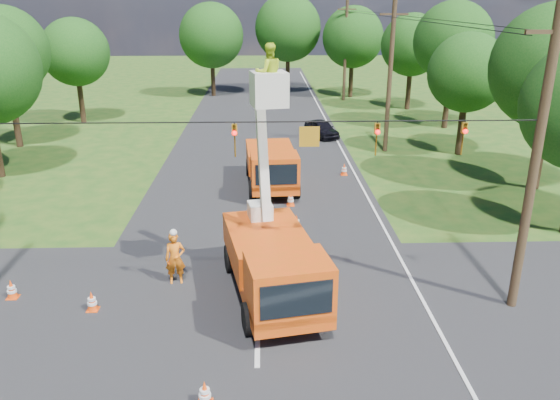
{
  "coord_description": "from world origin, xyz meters",
  "views": [
    {
      "loc": [
        0.24,
        -13.7,
        9.64
      ],
      "look_at": [
        0.84,
        5.44,
        2.6
      ],
      "focal_mm": 35.0,
      "sensor_mm": 36.0,
      "label": 1
    }
  ],
  "objects_px": {
    "tree_left_e": "(4,51)",
    "tree_far_c": "(353,37)",
    "distant_car": "(322,129)",
    "traffic_cone_4": "(92,301)",
    "pole_right_mid": "(390,74)",
    "tree_right_b": "(555,67)",
    "tree_right_e": "(412,45)",
    "traffic_cone_3": "(291,199)",
    "tree_far_a": "(211,36)",
    "bucket_truck": "(273,251)",
    "traffic_cone_0": "(205,393)",
    "pole_right_near": "(536,159)",
    "traffic_cone_7": "(344,169)",
    "ground_worker": "(175,259)",
    "tree_right_d": "(453,41)",
    "pole_right_far": "(345,49)",
    "tree_far_b": "(288,28)",
    "traffic_cone_5": "(12,289)",
    "traffic_cone_2": "(297,223)",
    "second_truck": "(272,165)",
    "tree_left_f": "(75,52)",
    "tree_right_c": "(468,73)"
  },
  "relations": [
    {
      "from": "pole_right_mid",
      "to": "tree_far_c",
      "type": "relative_size",
      "value": 1.09
    },
    {
      "from": "traffic_cone_4",
      "to": "tree_right_b",
      "type": "xyz_separation_m",
      "value": [
        20.44,
        11.89,
        6.08
      ]
    },
    {
      "from": "traffic_cone_5",
      "to": "tree_right_e",
      "type": "height_order",
      "value": "tree_right_e"
    },
    {
      "from": "tree_far_c",
      "to": "pole_right_near",
      "type": "bearing_deg",
      "value": -91.36
    },
    {
      "from": "traffic_cone_3",
      "to": "pole_right_mid",
      "type": "xyz_separation_m",
      "value": [
        6.94,
        10.36,
        4.75
      ]
    },
    {
      "from": "tree_right_c",
      "to": "pole_right_mid",
      "type": "bearing_deg",
      "value": 167.99
    },
    {
      "from": "traffic_cone_7",
      "to": "tree_left_f",
      "type": "relative_size",
      "value": 0.08
    },
    {
      "from": "tree_left_f",
      "to": "traffic_cone_3",
      "type": "bearing_deg",
      "value": -51.21
    },
    {
      "from": "pole_right_near",
      "to": "tree_left_f",
      "type": "relative_size",
      "value": 1.19
    },
    {
      "from": "pole_right_far",
      "to": "traffic_cone_3",
      "type": "bearing_deg",
      "value": -102.87
    },
    {
      "from": "ground_worker",
      "to": "traffic_cone_3",
      "type": "relative_size",
      "value": 2.78
    },
    {
      "from": "traffic_cone_7",
      "to": "tree_far_a",
      "type": "bearing_deg",
      "value": 109.28
    },
    {
      "from": "traffic_cone_5",
      "to": "traffic_cone_7",
      "type": "distance_m",
      "value": 19.06
    },
    {
      "from": "traffic_cone_0",
      "to": "pole_right_near",
      "type": "height_order",
      "value": "pole_right_near"
    },
    {
      "from": "ground_worker",
      "to": "bucket_truck",
      "type": "bearing_deg",
      "value": -26.3
    },
    {
      "from": "traffic_cone_3",
      "to": "tree_right_d",
      "type": "relative_size",
      "value": 0.07
    },
    {
      "from": "second_truck",
      "to": "tree_far_a",
      "type": "distance_m",
      "value": 31.4
    },
    {
      "from": "traffic_cone_2",
      "to": "traffic_cone_4",
      "type": "height_order",
      "value": "same"
    },
    {
      "from": "traffic_cone_0",
      "to": "tree_left_e",
      "type": "height_order",
      "value": "tree_left_e"
    },
    {
      "from": "tree_right_e",
      "to": "tree_far_c",
      "type": "xyz_separation_m",
      "value": [
        -4.3,
        7.0,
        0.25
      ]
    },
    {
      "from": "bucket_truck",
      "to": "tree_right_e",
      "type": "xyz_separation_m",
      "value": [
        13.27,
        34.21,
        4.04
      ]
    },
    {
      "from": "traffic_cone_0",
      "to": "second_truck",
      "type": "bearing_deg",
      "value": 83.37
    },
    {
      "from": "ground_worker",
      "to": "pole_right_near",
      "type": "xyz_separation_m",
      "value": [
        11.44,
        -1.91,
        4.12
      ]
    },
    {
      "from": "traffic_cone_3",
      "to": "pole_right_near",
      "type": "relative_size",
      "value": 0.07
    },
    {
      "from": "tree_right_e",
      "to": "distant_car",
      "type": "bearing_deg",
      "value": -130.27
    },
    {
      "from": "ground_worker",
      "to": "distant_car",
      "type": "relative_size",
      "value": 0.53
    },
    {
      "from": "traffic_cone_7",
      "to": "tree_left_e",
      "type": "height_order",
      "value": "tree_left_e"
    },
    {
      "from": "tree_right_b",
      "to": "tree_far_c",
      "type": "relative_size",
      "value": 1.05
    },
    {
      "from": "traffic_cone_5",
      "to": "tree_right_c",
      "type": "distance_m",
      "value": 28.57
    },
    {
      "from": "tree_right_d",
      "to": "tree_far_c",
      "type": "distance_m",
      "value": 15.92
    },
    {
      "from": "bucket_truck",
      "to": "traffic_cone_3",
      "type": "xyz_separation_m",
      "value": [
        1.03,
        8.85,
        -1.41
      ]
    },
    {
      "from": "tree_far_b",
      "to": "tree_right_b",
      "type": "bearing_deg",
      "value": -70.02
    },
    {
      "from": "traffic_cone_3",
      "to": "pole_right_far",
      "type": "distance_m",
      "value": 31.5
    },
    {
      "from": "pole_right_mid",
      "to": "tree_left_f",
      "type": "xyz_separation_m",
      "value": [
        -23.3,
        10.0,
        0.58
      ]
    },
    {
      "from": "tree_right_d",
      "to": "tree_right_b",
      "type": "bearing_deg",
      "value": -89.24
    },
    {
      "from": "traffic_cone_7",
      "to": "tree_far_b",
      "type": "relative_size",
      "value": 0.07
    },
    {
      "from": "tree_right_d",
      "to": "pole_right_near",
      "type": "bearing_deg",
      "value": -103.13
    },
    {
      "from": "traffic_cone_5",
      "to": "traffic_cone_4",
      "type": "bearing_deg",
      "value": -16.53
    },
    {
      "from": "traffic_cone_0",
      "to": "tree_far_a",
      "type": "height_order",
      "value": "tree_far_a"
    },
    {
      "from": "traffic_cone_3",
      "to": "tree_far_a",
      "type": "xyz_separation_m",
      "value": [
        -6.56,
        33.36,
        5.83
      ]
    },
    {
      "from": "traffic_cone_4",
      "to": "pole_right_mid",
      "type": "distance_m",
      "value": 24.75
    },
    {
      "from": "tree_left_e",
      "to": "tree_far_c",
      "type": "xyz_separation_m",
      "value": [
        26.3,
        20.0,
        -0.43
      ]
    },
    {
      "from": "traffic_cone_2",
      "to": "traffic_cone_4",
      "type": "distance_m",
      "value": 9.64
    },
    {
      "from": "traffic_cone_2",
      "to": "tree_right_b",
      "type": "relative_size",
      "value": 0.07
    },
    {
      "from": "traffic_cone_2",
      "to": "tree_right_e",
      "type": "distance_m",
      "value": 31.34
    },
    {
      "from": "tree_right_b",
      "to": "pole_right_near",
      "type": "bearing_deg",
      "value": -118.44
    },
    {
      "from": "tree_right_d",
      "to": "tree_far_a",
      "type": "relative_size",
      "value": 1.02
    },
    {
      "from": "traffic_cone_2",
      "to": "tree_far_b",
      "type": "xyz_separation_m",
      "value": [
        1.32,
        38.38,
        6.45
      ]
    },
    {
      "from": "distant_car",
      "to": "traffic_cone_4",
      "type": "relative_size",
      "value": 5.25
    },
    {
      "from": "pole_right_far",
      "to": "tree_left_f",
      "type": "xyz_separation_m",
      "value": [
        -23.3,
        -10.0,
        0.58
      ]
    }
  ]
}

